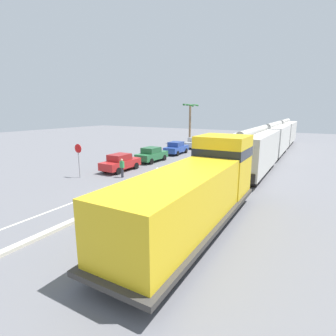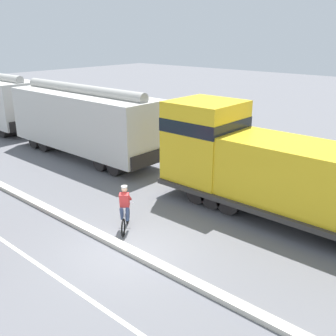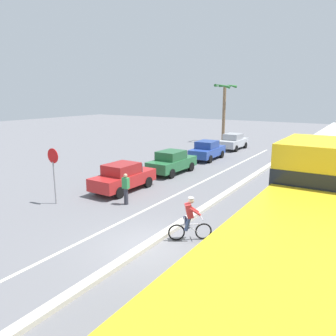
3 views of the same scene
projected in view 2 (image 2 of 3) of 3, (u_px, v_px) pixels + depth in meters
name	position (u px, v px, depth m)	size (l,w,h in m)	color
ground_plane	(128.00, 252.00, 13.08)	(120.00, 120.00, 0.00)	slate
median_curb	(32.00, 201.00, 16.80)	(0.36, 36.00, 0.16)	beige
locomotive	(280.00, 174.00, 15.01)	(3.10, 11.61, 4.20)	gold
hopper_car_lead	(84.00, 121.00, 22.51)	(2.90, 10.60, 4.18)	beige
cyclist	(125.00, 209.00, 14.30)	(1.38, 1.10, 1.71)	black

